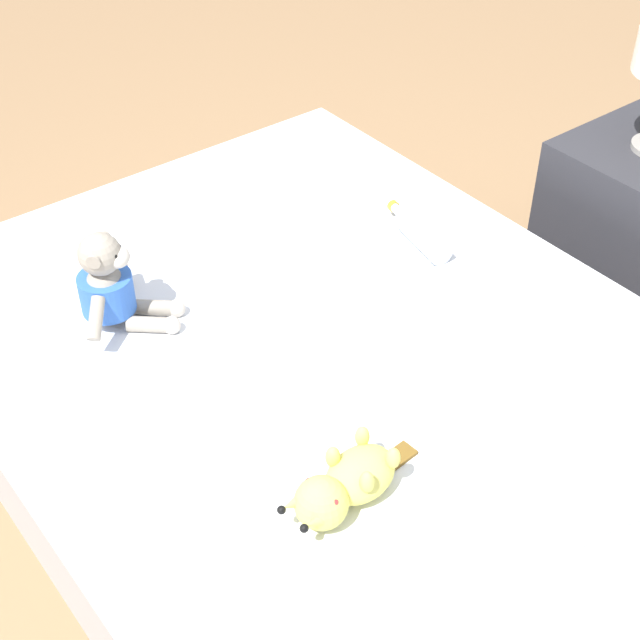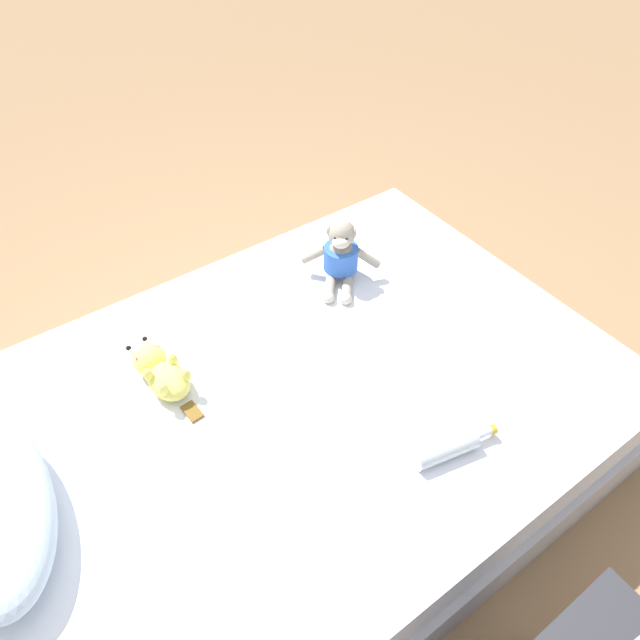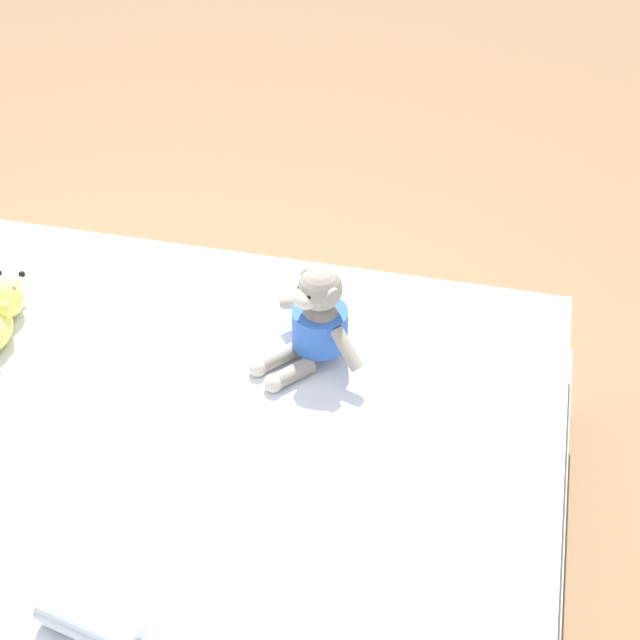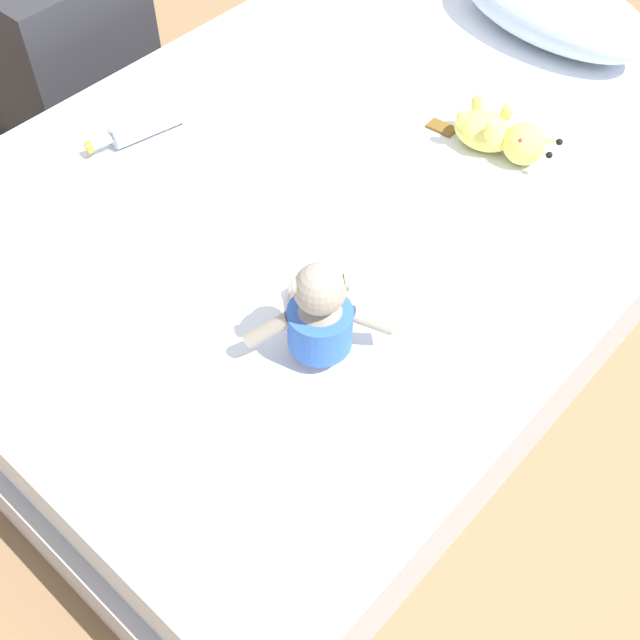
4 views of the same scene
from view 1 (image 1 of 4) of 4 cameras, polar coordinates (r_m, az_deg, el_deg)
ground_plane at (r=2.29m, az=2.13°, el=-10.43°), size 16.00×16.00×0.00m
bed at (r=2.14m, az=2.26°, el=-6.95°), size 1.39×2.07×0.41m
plush_monkey at (r=2.10m, az=-12.77°, el=1.98°), size 0.26×0.26×0.24m
plush_yellow_creature at (r=1.70m, az=1.50°, el=-10.14°), size 0.33×0.13×0.10m
glass_bottle at (r=2.35m, az=6.27°, el=5.27°), size 0.10×0.25×0.06m
nightstand at (r=2.78m, az=18.83°, el=5.02°), size 0.42×0.42×0.54m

